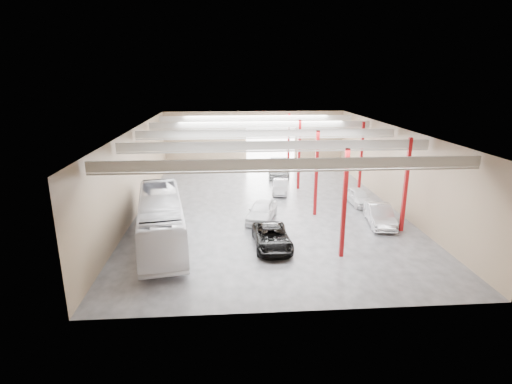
{
  "coord_description": "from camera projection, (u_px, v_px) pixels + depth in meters",
  "views": [
    {
      "loc": [
        -3.35,
        -33.02,
        11.16
      ],
      "look_at": [
        -1.14,
        -2.46,
        2.2
      ],
      "focal_mm": 28.0,
      "sensor_mm": 36.0,
      "label": 1
    }
  ],
  "objects": [
    {
      "name": "black_sedan",
      "position": [
        272.0,
        237.0,
        26.77
      ],
      "size": [
        2.5,
        5.16,
        1.42
      ],
      "primitive_type": "imported",
      "rotation": [
        0.0,
        0.0,
        0.03
      ],
      "color": "black",
      "rests_on": "ground"
    },
    {
      "name": "car_row_a",
      "position": [
        262.0,
        210.0,
        31.82
      ],
      "size": [
        3.27,
        5.1,
        1.62
      ],
      "primitive_type": "imported",
      "rotation": [
        0.0,
        0.0,
        -0.31
      ],
      "color": "white",
      "rests_on": "ground"
    },
    {
      "name": "depot_shell",
      "position": [
        268.0,
        151.0,
        34.04
      ],
      "size": [
        22.12,
        32.12,
        7.06
      ],
      "color": "#414146",
      "rests_on": "ground"
    },
    {
      "name": "car_right_far",
      "position": [
        358.0,
        197.0,
        35.82
      ],
      "size": [
        2.06,
        4.3,
        1.42
      ],
      "primitive_type": "imported",
      "rotation": [
        0.0,
        0.0,
        0.09
      ],
      "color": "white",
      "rests_on": "ground"
    },
    {
      "name": "car_row_b",
      "position": [
        280.0,
        187.0,
        39.22
      ],
      "size": [
        2.04,
        4.18,
        1.32
      ],
      "primitive_type": "imported",
      "rotation": [
        0.0,
        0.0,
        -0.16
      ],
      "color": "#B4B5B9",
      "rests_on": "ground"
    },
    {
      "name": "coach_bus",
      "position": [
        161.0,
        219.0,
        27.4
      ],
      "size": [
        4.83,
        12.35,
        3.36
      ],
      "primitive_type": "imported",
      "rotation": [
        0.0,
        0.0,
        0.17
      ],
      "color": "white",
      "rests_on": "ground"
    },
    {
      "name": "car_right_near",
      "position": [
        380.0,
        215.0,
        30.82
      ],
      "size": [
        2.35,
        4.98,
        1.58
      ],
      "primitive_type": "imported",
      "rotation": [
        0.0,
        0.0,
        -0.15
      ],
      "color": "silver",
      "rests_on": "ground"
    },
    {
      "name": "car_row_c",
      "position": [
        279.0,
        169.0,
        45.8
      ],
      "size": [
        3.01,
        6.04,
        1.69
      ],
      "primitive_type": "imported",
      "rotation": [
        0.0,
        0.0,
        -0.11
      ],
      "color": "gray",
      "rests_on": "ground"
    }
  ]
}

